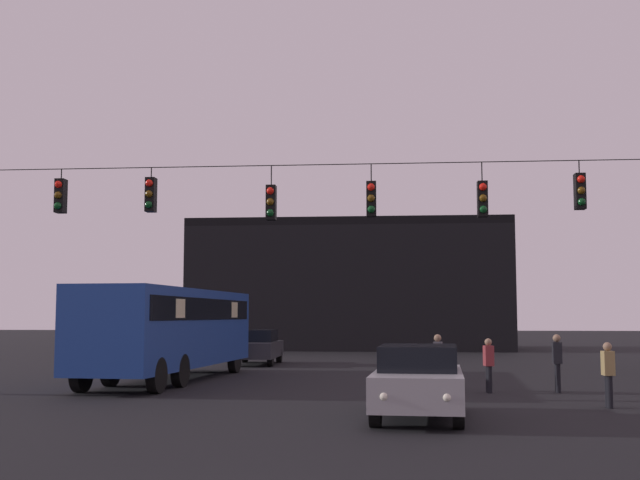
# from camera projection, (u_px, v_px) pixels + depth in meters

# --- Properties ---
(ground_plane) EXTENTS (168.00, 168.00, 0.00)m
(ground_plane) POSITION_uv_depth(u_px,v_px,m) (343.00, 369.00, 32.10)
(ground_plane) COLOR black
(ground_plane) RESTS_ON ground
(overhead_signal_span) EXTENTS (20.83, 0.44, 7.15)m
(overhead_signal_span) POSITION_uv_depth(u_px,v_px,m) (317.00, 238.00, 21.43)
(overhead_signal_span) COLOR black
(overhead_signal_span) RESTS_ON ground
(city_bus) EXTENTS (3.28, 11.15, 3.00)m
(city_bus) POSITION_uv_depth(u_px,v_px,m) (171.00, 324.00, 26.43)
(city_bus) COLOR navy
(city_bus) RESTS_ON ground
(car_near_right) EXTENTS (2.07, 4.42, 1.52)m
(car_near_right) POSITION_uv_depth(u_px,v_px,m) (418.00, 380.00, 16.75)
(car_near_right) COLOR #99999E
(car_near_right) RESTS_ON ground
(car_far_left) EXTENTS (1.84, 4.35, 1.52)m
(car_far_left) POSITION_uv_depth(u_px,v_px,m) (257.00, 346.00, 35.22)
(car_far_left) COLOR #2D2D33
(car_far_left) RESTS_ON ground
(pedestrian_crossing_left) EXTENTS (0.24, 0.36, 1.52)m
(pedestrian_crossing_left) POSITION_uv_depth(u_px,v_px,m) (608.00, 371.00, 18.64)
(pedestrian_crossing_left) COLOR black
(pedestrian_crossing_left) RESTS_ON ground
(pedestrian_crossing_center) EXTENTS (0.28, 0.38, 1.51)m
(pedestrian_crossing_center) POSITION_uv_depth(u_px,v_px,m) (489.00, 362.00, 22.29)
(pedestrian_crossing_center) COLOR black
(pedestrian_crossing_center) RESTS_ON ground
(pedestrian_crossing_right) EXTENTS (0.27, 0.38, 1.62)m
(pedestrian_crossing_right) POSITION_uv_depth(u_px,v_px,m) (557.00, 360.00, 22.41)
(pedestrian_crossing_right) COLOR black
(pedestrian_crossing_right) RESTS_ON ground
(pedestrian_near_bus) EXTENTS (0.29, 0.39, 1.61)m
(pedestrian_near_bus) POSITION_uv_depth(u_px,v_px,m) (438.00, 359.00, 22.98)
(pedestrian_near_bus) COLOR black
(pedestrian_near_bus) RESTS_ON ground
(corner_building) EXTENTS (20.10, 9.69, 8.16)m
(corner_building) POSITION_uv_depth(u_px,v_px,m) (351.00, 286.00, 52.81)
(corner_building) COLOR black
(corner_building) RESTS_ON ground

